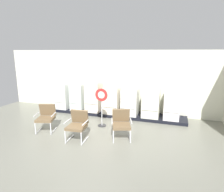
{
  "coord_description": "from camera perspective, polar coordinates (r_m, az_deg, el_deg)",
  "views": [
    {
      "loc": [
        2.63,
        -5.05,
        2.83
      ],
      "look_at": [
        0.07,
        2.75,
        0.95
      ],
      "focal_mm": 31.14,
      "sensor_mm": 36.0,
      "label": 1
    }
  ],
  "objects": [
    {
      "name": "refrigerator_0",
      "position": [
        9.67,
        -14.45,
        1.0
      ],
      "size": [
        0.71,
        0.65,
        1.48
      ],
      "color": "silver",
      "rests_on": "display_plinth"
    },
    {
      "name": "refrigerator_5",
      "position": [
        8.22,
        11.39,
        -0.93
      ],
      "size": [
        0.7,
        0.63,
        1.47
      ],
      "color": "silver",
      "rests_on": "display_plinth"
    },
    {
      "name": "armchair_left",
      "position": [
        7.48,
        -18.76,
        -5.64
      ],
      "size": [
        0.77,
        0.81,
        0.96
      ],
      "color": "silver",
      "rests_on": "ground"
    },
    {
      "name": "refrigerator_1",
      "position": [
        9.23,
        -9.95,
        0.69
      ],
      "size": [
        0.61,
        0.63,
        1.47
      ],
      "color": "silver",
      "rests_on": "display_plinth"
    },
    {
      "name": "armchair_center",
      "position": [
        6.48,
        -10.06,
        -8.03
      ],
      "size": [
        0.69,
        0.72,
        0.96
      ],
      "color": "silver",
      "rests_on": "ground"
    },
    {
      "name": "refrigerator_4",
      "position": [
        8.4,
        5.32,
        -0.59
      ],
      "size": [
        0.68,
        0.69,
        1.43
      ],
      "color": "white",
      "rests_on": "display_plinth"
    },
    {
      "name": "back_wall",
      "position": [
        9.2,
        1.39,
        4.37
      ],
      "size": [
        11.76,
        0.12,
        2.91
      ],
      "color": "silver",
      "rests_on": "ground"
    },
    {
      "name": "sign_stand",
      "position": [
        7.43,
        -3.07,
        -3.32
      ],
      "size": [
        0.49,
        0.32,
        1.49
      ],
      "color": "#2D2D30",
      "rests_on": "ground"
    },
    {
      "name": "ground",
      "position": [
        6.37,
        -8.59,
        -13.89
      ],
      "size": [
        12.0,
        10.0,
        0.05
      ],
      "primitive_type": "cube",
      "color": "slate"
    },
    {
      "name": "refrigerator_6",
      "position": [
        8.21,
        17.25,
        -1.45
      ],
      "size": [
        0.61,
        0.69,
        1.42
      ],
      "color": "white",
      "rests_on": "display_plinth"
    },
    {
      "name": "refrigerator_2",
      "position": [
        8.89,
        -5.41,
        0.89
      ],
      "size": [
        0.66,
        0.68,
        1.62
      ],
      "color": "silver",
      "rests_on": "display_plinth"
    },
    {
      "name": "display_plinth",
      "position": [
        8.93,
        0.15,
        -5.14
      ],
      "size": [
        6.46,
        0.95,
        0.13
      ],
      "primitive_type": "cube",
      "color": "black",
      "rests_on": "ground"
    },
    {
      "name": "refrigerator_3",
      "position": [
        8.6,
        -0.08,
        -0.34
      ],
      "size": [
        0.69,
        0.65,
        1.4
      ],
      "color": "beige",
      "rests_on": "display_plinth"
    },
    {
      "name": "armchair_right",
      "position": [
        6.48,
        2.75,
        -7.83
      ],
      "size": [
        0.78,
        0.83,
        0.96
      ],
      "color": "silver",
      "rests_on": "ground"
    }
  ]
}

